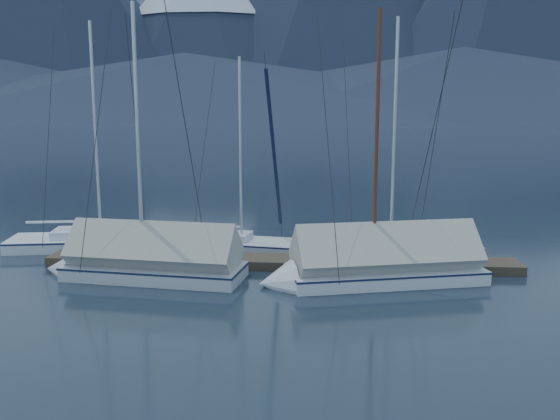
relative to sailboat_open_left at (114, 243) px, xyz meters
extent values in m
plane|color=black|center=(7.46, -4.58, -0.18)|extent=(1000.00, 1000.00, 0.00)
cone|color=#475675|center=(-102.54, 435.42, 74.82)|extent=(352.00, 352.00, 150.00)
cone|color=#475675|center=(47.46, 425.42, 69.82)|extent=(330.00, 330.00, 140.00)
cone|color=#192133|center=(-132.54, 280.42, 57.32)|extent=(190.00, 190.00, 115.00)
cone|color=#192133|center=(-57.54, 290.42, 44.82)|extent=(171.00, 171.00, 90.00)
cone|color=#192133|center=(97.46, 285.42, 54.82)|extent=(190.00, 190.00, 110.00)
cone|color=#192133|center=(-52.54, 235.42, 14.82)|extent=(416.00, 416.00, 30.00)
cone|color=#192133|center=(67.46, 240.42, 15.82)|extent=(390.00, 390.00, 32.00)
cube|color=#382D23|center=(7.46, -2.58, -0.01)|extent=(18.00, 1.50, 0.34)
cube|color=black|center=(1.46, -2.58, -0.23)|extent=(3.00, 1.30, 0.30)
cube|color=black|center=(7.46, -2.58, -0.23)|extent=(3.00, 1.30, 0.30)
cube|color=black|center=(13.46, -2.58, -0.23)|extent=(3.00, 1.30, 0.30)
cylinder|color=#382D23|center=(-0.54, -1.88, 0.17)|extent=(0.12, 0.12, 0.35)
cylinder|color=#382D23|center=(-0.54, -3.28, 0.17)|extent=(0.12, 0.12, 0.35)
cylinder|color=#382D23|center=(2.46, -1.88, 0.17)|extent=(0.12, 0.12, 0.35)
cylinder|color=#382D23|center=(2.46, -3.28, 0.17)|extent=(0.12, 0.12, 0.35)
cylinder|color=#382D23|center=(5.46, -1.88, 0.17)|extent=(0.12, 0.12, 0.35)
cylinder|color=#382D23|center=(5.46, -3.28, 0.17)|extent=(0.12, 0.12, 0.35)
cylinder|color=#382D23|center=(8.46, -1.88, 0.17)|extent=(0.12, 0.12, 0.35)
cylinder|color=#382D23|center=(8.46, -3.28, 0.17)|extent=(0.12, 0.12, 0.35)
cylinder|color=#382D23|center=(11.46, -1.88, 0.17)|extent=(0.12, 0.12, 0.35)
cylinder|color=#382D23|center=(11.46, -3.28, 0.17)|extent=(0.12, 0.12, 0.35)
cylinder|color=#382D23|center=(14.46, -1.88, 0.17)|extent=(0.12, 0.12, 0.35)
cylinder|color=#382D23|center=(14.46, -3.28, 0.17)|extent=(0.12, 0.12, 0.35)
cube|color=white|center=(-0.99, -0.18, -0.05)|extent=(7.07, 3.41, 0.75)
cube|color=white|center=(-0.99, -0.18, -0.39)|extent=(5.89, 2.23, 0.34)
cube|color=#1B1B51|center=(-0.99, -0.18, 0.27)|extent=(7.14, 3.45, 0.07)
cone|color=white|center=(2.84, 0.51, -0.05)|extent=(1.60, 2.35, 2.17)
cube|color=white|center=(-1.33, -0.24, 0.49)|extent=(2.61, 1.97, 0.34)
cylinder|color=#B2B7BF|center=(-0.55, -0.10, 4.84)|extent=(0.14, 0.14, 9.03)
cylinder|color=#B2B7BF|center=(-2.10, -0.38, 1.00)|extent=(3.02, 0.64, 0.10)
cylinder|color=#26262B|center=(1.12, 0.20, 4.84)|extent=(0.63, 3.36, 9.04)
cube|color=silver|center=(5.23, 0.06, -0.07)|extent=(5.97, 2.81, 0.63)
cube|color=silver|center=(5.23, 0.06, -0.36)|extent=(4.98, 1.82, 0.29)
cube|color=#1A1746|center=(5.23, 0.06, 0.20)|extent=(6.03, 2.84, 0.06)
cone|color=silver|center=(8.49, -0.47, -0.07)|extent=(1.33, 1.98, 1.84)
cube|color=silver|center=(4.94, 0.10, 0.39)|extent=(2.20, 1.64, 0.29)
cylinder|color=#B2B7BF|center=(5.61, 0.00, 4.07)|extent=(0.11, 0.11, 7.65)
cylinder|color=#B2B7BF|center=(4.28, 0.21, 0.82)|extent=(2.56, 0.50, 0.09)
cylinder|color=#26262B|center=(7.02, -0.23, 4.07)|extent=(0.49, 2.86, 7.66)
cube|color=silver|center=(11.49, -0.04, -0.05)|extent=(7.03, 3.06, 0.75)
cube|color=silver|center=(11.49, -0.04, -0.39)|extent=(5.89, 1.92, 0.34)
cube|color=navy|center=(11.49, -0.04, 0.27)|extent=(7.10, 3.09, 0.07)
cone|color=silver|center=(15.38, 0.42, -0.05)|extent=(1.50, 2.31, 2.18)
cube|color=silver|center=(11.16, -0.08, 0.50)|extent=(2.55, 1.86, 0.34)
cylinder|color=#B2B7BF|center=(11.94, 0.01, 4.86)|extent=(0.14, 0.14, 9.07)
cylinder|color=#B2B7BF|center=(10.37, -0.18, 1.01)|extent=(3.05, 0.46, 0.10)
cylinder|color=#26262B|center=(13.63, 0.21, 4.86)|extent=(0.43, 3.41, 9.08)
cube|color=white|center=(11.29, -4.26, -0.05)|extent=(7.14, 4.00, 0.72)
cube|color=white|center=(11.29, -4.26, -0.38)|extent=(5.89, 2.71, 0.33)
cube|color=#151D41|center=(11.29, -4.26, 0.25)|extent=(7.22, 4.04, 0.07)
cone|color=white|center=(7.54, -5.23, -0.05)|extent=(1.73, 2.53, 2.30)
cylinder|color=#592819|center=(10.87, -4.37, 4.67)|extent=(0.13, 0.13, 8.72)
cylinder|color=#592819|center=(12.35, -3.99, 0.96)|extent=(2.97, 0.85, 0.10)
cylinder|color=#26262B|center=(9.23, -4.79, 4.67)|extent=(0.87, 3.30, 8.73)
cube|color=#ABAAA0|center=(11.29, -4.26, 0.74)|extent=(6.83, 3.96, 2.44)
cube|color=silver|center=(3.14, -4.54, -0.05)|extent=(6.53, 3.00, 0.74)
cube|color=silver|center=(3.14, -4.54, -0.39)|extent=(5.47, 1.88, 0.34)
cube|color=#152141|center=(3.14, -4.54, 0.27)|extent=(6.60, 3.03, 0.07)
cone|color=silver|center=(-0.49, -4.10, -0.05)|extent=(1.49, 2.30, 2.16)
cylinder|color=#B2B7BF|center=(2.69, -4.49, 4.82)|extent=(0.14, 0.14, 9.00)
cylinder|color=#B2B7BF|center=(4.26, -4.68, 1.00)|extent=(2.83, 0.45, 0.10)
cylinder|color=#26262B|center=(1.13, -4.30, 4.82)|extent=(0.41, 3.16, 9.01)
cube|color=#A3A298|center=(3.14, -4.54, 0.77)|extent=(6.22, 3.00, 2.29)
imported|color=black|center=(13.91, -2.51, 0.97)|extent=(0.40, 0.60, 1.62)
camera|label=1|loc=(9.17, -24.59, 5.80)|focal=38.00mm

